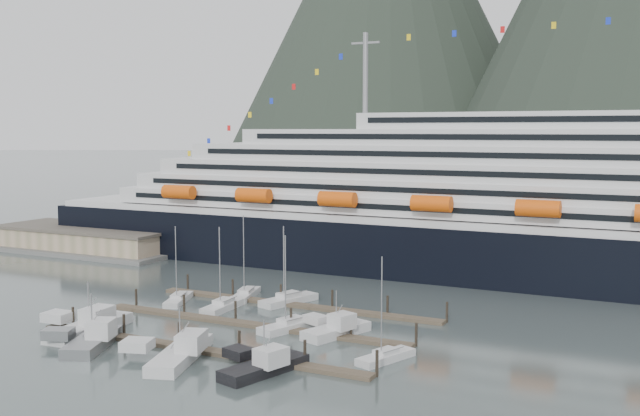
# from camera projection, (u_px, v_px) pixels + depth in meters

# --- Properties ---
(ground) EXTENTS (1600.00, 1600.00, 0.00)m
(ground) POSITION_uv_depth(u_px,v_px,m) (270.00, 336.00, 99.08)
(ground) COLOR #4A5756
(ground) RESTS_ON ground
(cruise_ship) EXTENTS (210.00, 30.40, 50.30)m
(cruise_ship) POSITION_uv_depth(u_px,v_px,m) (571.00, 215.00, 133.27)
(cruise_ship) COLOR black
(cruise_ship) RESTS_ON ground
(warehouse) EXTENTS (46.00, 20.00, 5.80)m
(warehouse) POSITION_uv_depth(u_px,v_px,m) (88.00, 241.00, 168.30)
(warehouse) COLOR #595956
(warehouse) RESTS_ON ground
(dock_near) EXTENTS (48.18, 2.28, 3.20)m
(dock_near) POSITION_uv_depth(u_px,v_px,m) (194.00, 348.00, 92.41)
(dock_near) COLOR #4A402F
(dock_near) RESTS_ON ground
(dock_mid) EXTENTS (48.18, 2.28, 3.20)m
(dock_mid) POSITION_uv_depth(u_px,v_px,m) (250.00, 324.00, 103.96)
(dock_mid) COLOR #4A402F
(dock_mid) RESTS_ON ground
(dock_far) EXTENTS (48.18, 2.28, 3.20)m
(dock_far) POSITION_uv_depth(u_px,v_px,m) (295.00, 304.00, 115.52)
(dock_far) COLOR #4A402F
(dock_far) RESTS_ON ground
(sailboat_a) EXTENTS (3.27, 9.62, 13.24)m
(sailboat_a) POSITION_uv_depth(u_px,v_px,m) (224.00, 307.00, 113.62)
(sailboat_a) COLOR silver
(sailboat_a) RESTS_ON ground
(sailboat_b) EXTENTS (5.51, 9.37, 12.67)m
(sailboat_b) POSITION_uv_depth(u_px,v_px,m) (178.00, 300.00, 118.23)
(sailboat_b) COLOR silver
(sailboat_b) RESTS_ON ground
(sailboat_c) EXTENTS (5.83, 10.58, 13.61)m
(sailboat_c) POSITION_uv_depth(u_px,v_px,m) (291.00, 326.00, 102.21)
(sailboat_c) COLOR silver
(sailboat_c) RESTS_ON ground
(sailboat_e) EXTENTS (5.08, 9.94, 13.97)m
(sailboat_e) POSITION_uv_depth(u_px,v_px,m) (246.00, 295.00, 121.69)
(sailboat_e) COLOR silver
(sailboat_e) RESTS_ON ground
(sailboat_f) EXTENTS (6.01, 10.72, 12.89)m
(sailboat_f) POSITION_uv_depth(u_px,v_px,m) (289.00, 301.00, 117.58)
(sailboat_f) COLOR silver
(sailboat_f) RESTS_ON ground
(sailboat_h) EXTENTS (5.05, 8.58, 12.98)m
(sailboat_h) POSITION_uv_depth(u_px,v_px,m) (386.00, 357.00, 88.33)
(sailboat_h) COLOR silver
(sailboat_h) RESTS_ON ground
(trawler_a) EXTENTS (10.23, 14.15, 7.68)m
(trawler_a) POSITION_uv_depth(u_px,v_px,m) (88.00, 326.00, 100.48)
(trawler_a) COLOR silver
(trawler_a) RESTS_ON ground
(trawler_b) EXTENTS (10.20, 12.18, 7.57)m
(trawler_b) POSITION_uv_depth(u_px,v_px,m) (91.00, 340.00, 93.65)
(trawler_b) COLOR gray
(trawler_b) RESTS_ON ground
(trawler_c) EXTENTS (11.09, 14.58, 7.23)m
(trawler_c) POSITION_uv_depth(u_px,v_px,m) (179.00, 352.00, 88.58)
(trawler_c) COLOR silver
(trawler_c) RESTS_ON ground
(trawler_d) EXTENTS (9.14, 11.74, 6.68)m
(trawler_d) POSITION_uv_depth(u_px,v_px,m) (263.00, 365.00, 83.85)
(trawler_d) COLOR black
(trawler_d) RESTS_ON ground
(trawler_e) EXTENTS (8.78, 10.77, 6.63)m
(trawler_e) POSITION_uv_depth(u_px,v_px,m) (336.00, 329.00, 99.21)
(trawler_e) COLOR silver
(trawler_e) RESTS_ON ground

